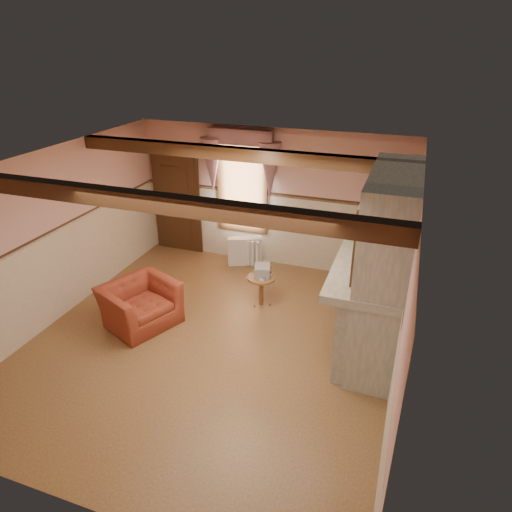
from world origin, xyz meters
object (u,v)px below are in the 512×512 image
(bowl, at_px, (373,258))
(mantel_clock, at_px, (378,240))
(side_table, at_px, (261,290))
(radiator, at_px, (245,251))
(oil_lamp, at_px, (377,239))
(armchair, at_px, (140,304))

(bowl, relative_size, mantel_clock, 1.44)
(side_table, bearing_deg, radiator, 121.00)
(radiator, xyz_separation_m, mantel_clock, (2.70, -1.35, 1.22))
(side_table, bearing_deg, mantel_clock, 1.12)
(side_table, xyz_separation_m, bowl, (1.87, -0.50, 1.19))
(radiator, distance_m, mantel_clock, 3.26)
(mantel_clock, bearing_deg, oil_lamp, -90.00)
(mantel_clock, bearing_deg, side_table, -178.88)
(mantel_clock, bearing_deg, bowl, -90.00)
(armchair, bearing_deg, side_table, -30.16)
(side_table, distance_m, oil_lamp, 2.27)
(armchair, relative_size, oil_lamp, 3.99)
(armchair, distance_m, bowl, 3.79)
(bowl, bearing_deg, oil_lamp, 90.00)
(oil_lamp, bearing_deg, mantel_clock, 90.00)
(mantel_clock, height_order, oil_lamp, oil_lamp)
(radiator, bearing_deg, oil_lamp, -52.19)
(bowl, relative_size, oil_lamp, 1.23)
(armchair, relative_size, side_table, 2.03)
(bowl, height_order, oil_lamp, oil_lamp)
(armchair, relative_size, mantel_clock, 4.65)
(radiator, relative_size, bowl, 2.03)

